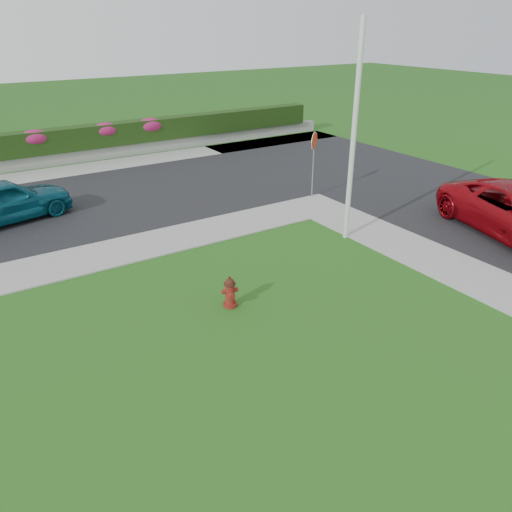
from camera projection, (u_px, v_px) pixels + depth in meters
ground at (327, 427)px, 8.64m from camera, size 120.00×120.00×0.00m
curb_corner at (315, 206)px, 18.90m from camera, size 2.00×2.00×0.04m
sidewalk_beyond at (38, 175)px, 22.59m from camera, size 34.00×2.00×0.04m
retaining_wall at (30, 162)px, 23.61m from camera, size 34.00×0.40×0.60m
hedge at (26, 144)px, 23.32m from camera, size 32.00×0.90×1.10m
fire_hydrant at (230, 292)px, 12.13m from camera, size 0.42×0.40×0.81m
sedan_teal at (4, 201)px, 17.08m from camera, size 4.69×2.71×1.50m
utility_pole at (354, 136)px, 14.83m from camera, size 0.16×0.16×6.52m
stop_sign at (314, 149)px, 19.03m from camera, size 0.61×0.40×2.60m
flower_clump_d at (35, 138)px, 23.33m from camera, size 1.44×0.92×0.72m
flower_clump_e at (105, 130)px, 24.96m from camera, size 1.40×0.90×0.70m
flower_clump_f at (150, 125)px, 26.12m from camera, size 1.48×0.95×0.74m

